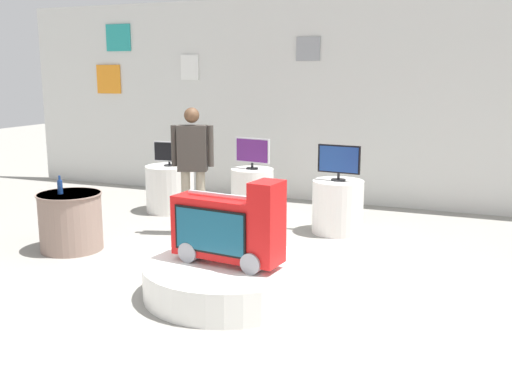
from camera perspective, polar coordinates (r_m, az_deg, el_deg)
The scene contains 13 objects.
ground_plane at distance 6.05m, azimuth -3.68°, elevation -9.18°, with size 30.00×30.00×0.00m, color gray.
back_wall_display at distance 9.76m, azimuth 7.38°, elevation 8.77°, with size 11.79×0.13×3.34m.
main_display_pedestal at distance 5.80m, azimuth -2.75°, elevation -8.42°, with size 1.64×1.64×0.32m, color white.
novelty_firetruck_tv at distance 5.62m, azimuth -2.64°, elevation -3.62°, with size 1.13×0.49×0.85m.
display_pedestal_left_rear at distance 8.87m, azimuth -0.37°, elevation -0.01°, with size 0.64×0.64×0.71m, color white.
tv_on_left_rear at distance 8.76m, azimuth -0.38°, elevation 3.94°, with size 0.59×0.18×0.46m.
display_pedestal_center_rear at distance 9.24m, azimuth -8.33°, elevation 0.34°, with size 0.75×0.75×0.71m, color white.
tv_on_center_rear at distance 9.14m, azimuth -8.45°, elevation 3.80°, with size 0.49×0.17×0.38m.
display_pedestal_right_rear at distance 8.00m, azimuth 7.92°, elevation -1.41°, with size 0.69×0.69×0.71m, color white.
tv_on_right_rear at distance 7.88m, azimuth 8.04°, elevation 3.02°, with size 0.59×0.19×0.48m.
side_table_round at distance 7.50m, azimuth -17.54°, elevation -2.70°, with size 0.78×0.78×0.70m.
bottle_on_side_table at distance 7.41m, azimuth -18.49°, elevation 0.51°, with size 0.06×0.06×0.22m.
shopper_browsing_near_truck at distance 7.75m, azimuth -6.17°, elevation 3.00°, with size 0.53×0.31×1.69m.
Camera 1 is at (2.46, -5.09, 2.14)m, focal length 41.23 mm.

